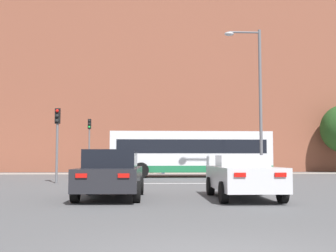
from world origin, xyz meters
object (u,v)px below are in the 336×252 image
(pedestrian_walking_east, at_px, (219,160))
(pedestrian_walking_west, at_px, (163,162))
(car_roadster_right, at_px, (243,176))
(street_lamp_junction, at_px, (255,90))
(traffic_light_far_left, at_px, (89,137))
(car_saloon_left, at_px, (111,174))
(bus_crossing_lead, at_px, (190,153))
(traffic_light_near_left, at_px, (57,132))
(pedestrian_waiting, at_px, (152,160))

(pedestrian_walking_east, height_order, pedestrian_walking_west, pedestrian_walking_east)
(car_roadster_right, bearing_deg, street_lamp_junction, 72.84)
(car_roadster_right, relative_size, pedestrian_walking_east, 2.40)
(car_roadster_right, distance_m, street_lamp_junction, 9.74)
(car_roadster_right, distance_m, pedestrian_walking_west, 20.56)
(traffic_light_far_left, xyz_separation_m, pedestrian_walking_east, (10.63, 0.84, -1.89))
(car_saloon_left, xyz_separation_m, street_lamp_junction, (6.94, 8.02, 4.11))
(bus_crossing_lead, bearing_deg, traffic_light_near_left, -49.51)
(bus_crossing_lead, xyz_separation_m, pedestrian_walking_west, (-1.61, 5.50, -0.64))
(pedestrian_walking_west, bearing_deg, traffic_light_far_left, -39.83)
(bus_crossing_lead, bearing_deg, pedestrian_waiting, -159.15)
(car_saloon_left, height_order, pedestrian_walking_east, pedestrian_walking_east)
(bus_crossing_lead, relative_size, traffic_light_near_left, 2.77)
(traffic_light_far_left, bearing_deg, street_lamp_junction, -49.79)
(traffic_light_far_left, relative_size, pedestrian_walking_west, 2.61)
(car_saloon_left, distance_m, street_lamp_junction, 11.37)
(bus_crossing_lead, relative_size, street_lamp_junction, 1.31)
(car_saloon_left, height_order, street_lamp_junction, street_lamp_junction)
(bus_crossing_lead, height_order, traffic_light_far_left, traffic_light_far_left)
(traffic_light_far_left, distance_m, street_lamp_junction, 16.12)
(car_saloon_left, height_order, traffic_light_near_left, traffic_light_near_left)
(bus_crossing_lead, xyz_separation_m, street_lamp_junction, (2.77, -6.60, 3.27))
(bus_crossing_lead, height_order, pedestrian_walking_west, bus_crossing_lead)
(bus_crossing_lead, xyz_separation_m, traffic_light_far_left, (-7.56, 5.62, 1.32))
(pedestrian_walking_east, xyz_separation_m, pedestrian_walking_west, (-4.68, -0.96, -0.07))
(traffic_light_far_left, xyz_separation_m, street_lamp_junction, (10.33, -12.22, 1.95))
(car_saloon_left, relative_size, pedestrian_walking_west, 2.59)
(car_saloon_left, distance_m, traffic_light_near_left, 9.00)
(bus_crossing_lead, relative_size, pedestrian_walking_west, 6.33)
(car_saloon_left, relative_size, bus_crossing_lead, 0.41)
(car_saloon_left, xyz_separation_m, car_roadster_right, (4.27, -0.36, -0.08))
(pedestrian_waiting, xyz_separation_m, pedestrian_walking_east, (5.56, -0.08, -0.03))
(pedestrian_waiting, xyz_separation_m, pedestrian_walking_west, (0.88, -1.04, -0.10))
(pedestrian_waiting, bearing_deg, car_saloon_left, -102.61)
(car_saloon_left, distance_m, pedestrian_waiting, 21.23)
(traffic_light_near_left, xyz_separation_m, street_lamp_junction, (10.38, -0.10, 2.29))
(traffic_light_far_left, relative_size, pedestrian_waiting, 2.40)
(car_saloon_left, relative_size, traffic_light_far_left, 0.99)
(pedestrian_waiting, bearing_deg, bus_crossing_lead, -77.21)
(traffic_light_near_left, bearing_deg, pedestrian_walking_west, 63.42)
(car_roadster_right, height_order, pedestrian_walking_west, pedestrian_walking_west)
(pedestrian_waiting, bearing_deg, pedestrian_walking_east, -8.90)
(car_roadster_right, height_order, bus_crossing_lead, bus_crossing_lead)
(pedestrian_walking_west, bearing_deg, traffic_light_near_left, 24.68)
(traffic_light_far_left, height_order, pedestrian_walking_east, traffic_light_far_left)
(car_saloon_left, height_order, pedestrian_waiting, pedestrian_waiting)
(car_saloon_left, relative_size, car_roadster_right, 1.01)
(traffic_light_near_left, bearing_deg, pedestrian_walking_east, 50.49)
(bus_crossing_lead, relative_size, traffic_light_far_left, 2.42)
(traffic_light_near_left, relative_size, pedestrian_walking_east, 2.15)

